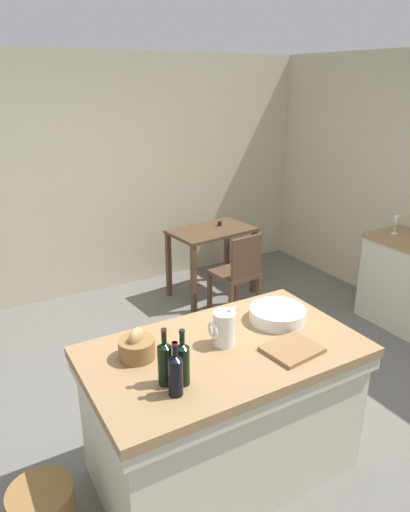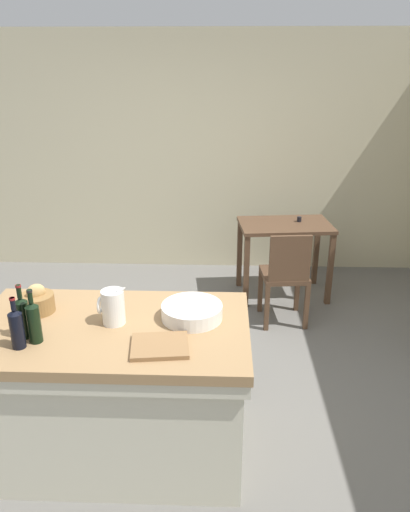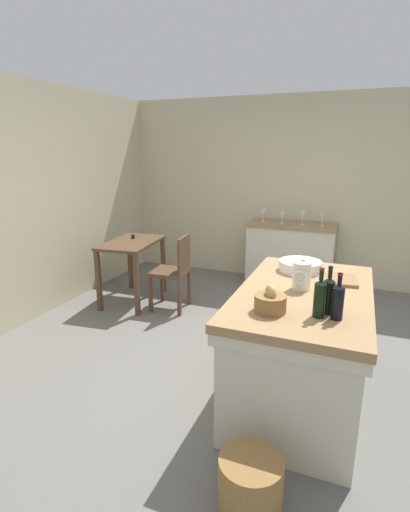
{
  "view_description": "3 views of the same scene",
  "coord_description": "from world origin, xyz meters",
  "px_view_note": "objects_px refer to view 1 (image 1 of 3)",
  "views": [
    {
      "loc": [
        -1.54,
        -2.43,
        2.32
      ],
      "look_at": [
        0.1,
        0.44,
        1.07
      ],
      "focal_mm": 32.85,
      "sensor_mm": 36.0,
      "label": 1
    },
    {
      "loc": [
        0.33,
        -2.92,
        2.3
      ],
      "look_at": [
        0.21,
        0.32,
        1.0
      ],
      "focal_mm": 34.74,
      "sensor_mm": 36.0,
      "label": 2
    },
    {
      "loc": [
        -3.0,
        -0.78,
        1.87
      ],
      "look_at": [
        -0.02,
        0.41,
        0.98
      ],
      "focal_mm": 26.95,
      "sensor_mm": 36.0,
      "label": 3
    }
  ],
  "objects_px": {
    "writing_desk": "(212,240)",
    "wine_bottle_dark": "(183,362)",
    "wicker_hamper": "(43,512)",
    "wash_bowl": "(277,314)",
    "wine_bottle_green": "(176,374)",
    "cutting_board": "(292,349)",
    "wine_glass_right": "(396,221)",
    "pitcher": "(224,328)",
    "island_table": "(223,406)",
    "wooden_chair": "(238,273)",
    "wine_bottle_amber": "(165,362)",
    "bread_basket": "(137,347)"
  },
  "relations": [
    {
      "from": "pitcher",
      "to": "wash_bowl",
      "type": "height_order",
      "value": "pitcher"
    },
    {
      "from": "wooden_chair",
      "to": "writing_desk",
      "type": "bearing_deg",
      "value": 85.38
    },
    {
      "from": "island_table",
      "to": "wine_glass_right",
      "type": "relative_size",
      "value": 8.68
    },
    {
      "from": "bread_basket",
      "to": "cutting_board",
      "type": "xyz_separation_m",
      "value": [
        0.78,
        -0.37,
        -0.05
      ]
    },
    {
      "from": "wine_bottle_amber",
      "to": "pitcher",
      "type": "bearing_deg",
      "value": 20.68
    },
    {
      "from": "wicker_hamper",
      "to": "wash_bowl",
      "type": "bearing_deg",
      "value": 0.55
    },
    {
      "from": "writing_desk",
      "to": "wine_bottle_dark",
      "type": "height_order",
      "value": "wine_bottle_dark"
    },
    {
      "from": "wine_bottle_dark",
      "to": "wine_glass_right",
      "type": "xyz_separation_m",
      "value": [
        2.91,
        1.11,
        0.01
      ]
    },
    {
      "from": "pitcher",
      "to": "wine_glass_right",
      "type": "relative_size",
      "value": 1.35
    },
    {
      "from": "bread_basket",
      "to": "wine_bottle_dark",
      "type": "bearing_deg",
      "value": -72.0
    },
    {
      "from": "island_table",
      "to": "wooden_chair",
      "type": "xyz_separation_m",
      "value": [
        1.21,
        1.65,
        0.01
      ]
    },
    {
      "from": "island_table",
      "to": "wine_bottle_amber",
      "type": "xyz_separation_m",
      "value": [
        -0.43,
        -0.14,
        0.53
      ]
    },
    {
      "from": "wooden_chair",
      "to": "wine_bottle_amber",
      "type": "bearing_deg",
      "value": -132.46
    },
    {
      "from": "island_table",
      "to": "pitcher",
      "type": "xyz_separation_m",
      "value": [
        0.02,
        0.03,
        0.51
      ]
    },
    {
      "from": "writing_desk",
      "to": "wine_bottle_amber",
      "type": "relative_size",
      "value": 3.07
    },
    {
      "from": "wicker_hamper",
      "to": "wine_glass_right",
      "type": "bearing_deg",
      "value": 12.99
    },
    {
      "from": "writing_desk",
      "to": "wine_bottle_dark",
      "type": "distance_m",
      "value": 2.95
    },
    {
      "from": "pitcher",
      "to": "wine_glass_right",
      "type": "xyz_separation_m",
      "value": [
        2.54,
        0.89,
        0.03
      ]
    },
    {
      "from": "wine_bottle_green",
      "to": "wine_glass_right",
      "type": "relative_size",
      "value": 1.59
    },
    {
      "from": "writing_desk",
      "to": "bread_basket",
      "type": "xyz_separation_m",
      "value": [
        -1.72,
        -2.11,
        0.3
      ]
    },
    {
      "from": "pitcher",
      "to": "wicker_hamper",
      "type": "xyz_separation_m",
      "value": [
        -1.09,
        0.06,
        -0.84
      ]
    },
    {
      "from": "wine_bottle_dark",
      "to": "wine_bottle_amber",
      "type": "relative_size",
      "value": 0.98
    },
    {
      "from": "writing_desk",
      "to": "wine_glass_right",
      "type": "xyz_separation_m",
      "value": [
        1.3,
        -1.34,
        0.37
      ]
    },
    {
      "from": "writing_desk",
      "to": "pitcher",
      "type": "distance_m",
      "value": 2.57
    },
    {
      "from": "wine_bottle_dark",
      "to": "island_table",
      "type": "bearing_deg",
      "value": 26.89
    },
    {
      "from": "wine_bottle_amber",
      "to": "wine_glass_right",
      "type": "bearing_deg",
      "value": 19.59
    },
    {
      "from": "wash_bowl",
      "to": "wine_bottle_amber",
      "type": "xyz_separation_m",
      "value": [
        -0.89,
        -0.24,
        0.08
      ]
    },
    {
      "from": "pitcher",
      "to": "island_table",
      "type": "bearing_deg",
      "value": -117.8
    },
    {
      "from": "island_table",
      "to": "wash_bowl",
      "type": "height_order",
      "value": "wash_bowl"
    },
    {
      "from": "pitcher",
      "to": "wine_bottle_green",
      "type": "distance_m",
      "value": 0.52
    },
    {
      "from": "wine_bottle_green",
      "to": "cutting_board",
      "type": "bearing_deg",
      "value": 1.56
    },
    {
      "from": "wine_bottle_dark",
      "to": "wine_glass_right",
      "type": "height_order",
      "value": "wine_bottle_dark"
    },
    {
      "from": "writing_desk",
      "to": "wooden_chair",
      "type": "height_order",
      "value": "wooden_chair"
    },
    {
      "from": "wine_glass_right",
      "to": "wicker_hamper",
      "type": "distance_m",
      "value": 3.83
    },
    {
      "from": "cutting_board",
      "to": "wicker_hamper",
      "type": "bearing_deg",
      "value": 167.4
    },
    {
      "from": "wine_bottle_green",
      "to": "bread_basket",
      "type": "bearing_deg",
      "value": 95.85
    },
    {
      "from": "island_table",
      "to": "writing_desk",
      "type": "bearing_deg",
      "value": 60.97
    },
    {
      "from": "wooden_chair",
      "to": "wine_glass_right",
      "type": "bearing_deg",
      "value": -28.32
    },
    {
      "from": "island_table",
      "to": "bread_basket",
      "type": "xyz_separation_m",
      "value": [
        -0.47,
        0.15,
        0.47
      ]
    },
    {
      "from": "island_table",
      "to": "wine_bottle_dark",
      "type": "height_order",
      "value": "wine_bottle_dark"
    },
    {
      "from": "wooden_chair",
      "to": "pitcher",
      "type": "height_order",
      "value": "pitcher"
    },
    {
      "from": "island_table",
      "to": "wicker_hamper",
      "type": "xyz_separation_m",
      "value": [
        -1.07,
        0.09,
        -0.33
      ]
    },
    {
      "from": "wine_bottle_green",
      "to": "wine_glass_right",
      "type": "distance_m",
      "value": 3.2
    },
    {
      "from": "wine_glass_right",
      "to": "island_table",
      "type": "bearing_deg",
      "value": -160.06
    },
    {
      "from": "wine_glass_right",
      "to": "wine_bottle_amber",
      "type": "bearing_deg",
      "value": -160.41
    },
    {
      "from": "wooden_chair",
      "to": "wine_bottle_amber",
      "type": "height_order",
      "value": "wine_bottle_amber"
    },
    {
      "from": "pitcher",
      "to": "wash_bowl",
      "type": "xyz_separation_m",
      "value": [
        0.44,
        0.07,
        -0.06
      ]
    },
    {
      "from": "pitcher",
      "to": "wicker_hamper",
      "type": "relative_size",
      "value": 0.7
    },
    {
      "from": "wash_bowl",
      "to": "cutting_board",
      "type": "height_order",
      "value": "wash_bowl"
    },
    {
      "from": "wine_glass_right",
      "to": "wooden_chair",
      "type": "bearing_deg",
      "value": 151.68
    }
  ]
}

